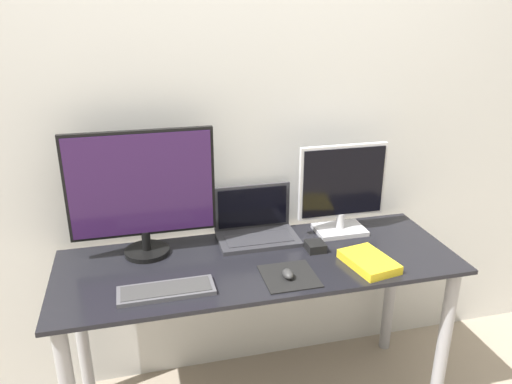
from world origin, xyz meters
The scene contains 10 objects.
wall_back centered at (0.00, 0.64, 1.25)m, with size 7.00×0.05×2.50m.
desk centered at (0.00, 0.29, 0.61)m, with size 1.61×0.58×0.74m.
monitor_left centered at (-0.44, 0.46, 1.02)m, with size 0.58×0.18×0.52m.
monitor_right centered at (0.42, 0.46, 0.95)m, with size 0.40×0.16×0.41m.
laptop centered at (0.04, 0.50, 0.80)m, with size 0.35×0.22×0.22m.
keyboard centered at (-0.38, 0.14, 0.75)m, with size 0.35×0.12×0.02m.
mousepad centered at (0.08, 0.13, 0.75)m, with size 0.20×0.21×0.00m.
mouse centered at (0.07, 0.12, 0.76)m, with size 0.04×0.06×0.03m.
book centered at (0.41, 0.14, 0.76)m, with size 0.19×0.25×0.04m.
power_brick centered at (0.25, 0.31, 0.76)m, with size 0.08×0.08×0.04m.
Camera 1 is at (-0.45, -1.44, 1.73)m, focal length 35.00 mm.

